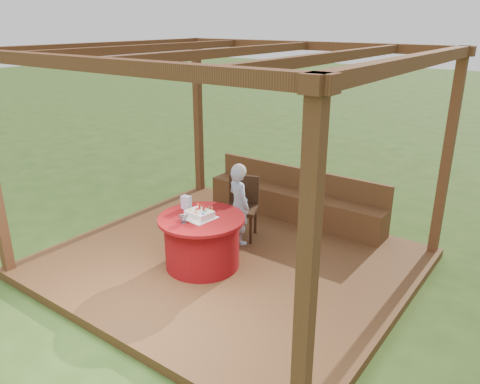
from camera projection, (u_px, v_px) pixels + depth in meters
name	position (u px, v px, depth m)	size (l,w,h in m)	color
ground	(229.00, 267.00, 6.31)	(60.00, 60.00, 0.00)	#2E4C19
deck	(229.00, 263.00, 6.29)	(4.50, 4.00, 0.12)	brown
pergola	(227.00, 85.00, 5.47)	(4.50, 4.00, 2.72)	brown
bench	(294.00, 202.00, 7.47)	(3.00, 0.42, 0.80)	brown
table	(202.00, 241.00, 5.99)	(1.10, 1.10, 0.68)	#9B1011
chair	(242.00, 204.00, 6.79)	(0.58, 0.58, 0.89)	#331E10
elderly_woman	(239.00, 203.00, 6.55)	(0.48, 0.40, 1.17)	#96B7DE
birthday_cake	(200.00, 214.00, 5.84)	(0.39, 0.39, 0.17)	white
gift_bag	(186.00, 202.00, 6.11)	(0.12, 0.08, 0.18)	#E393CB
drinking_glass	(183.00, 219.00, 5.69)	(0.11, 0.11, 0.10)	white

